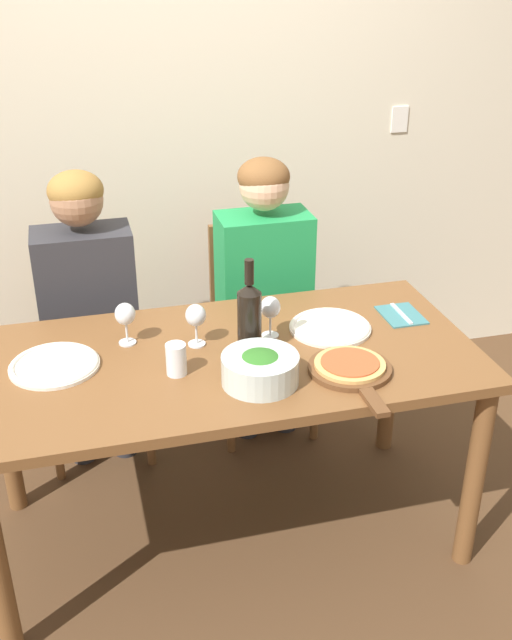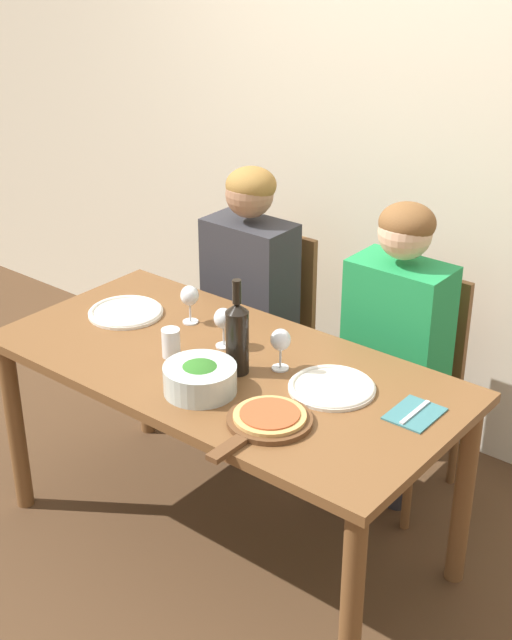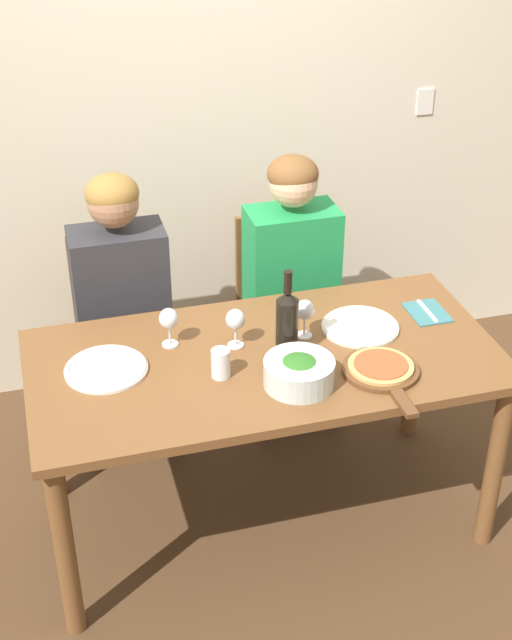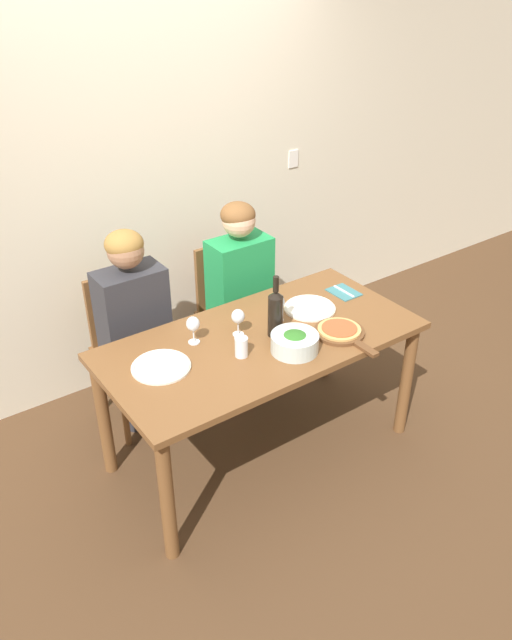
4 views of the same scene
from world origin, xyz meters
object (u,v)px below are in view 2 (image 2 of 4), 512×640
broccoli_bowl (200,378)px  wine_glass_left (190,297)px  wine_glass_centre (223,320)px  person_woman (247,280)px  water_tumbler (171,343)px  wine_bottle (237,336)px  chair_right (405,375)px  chair_left (263,325)px  pizza_on_board (268,420)px  dinner_plate_right (332,387)px  person_man (396,328)px  dinner_plate_left (126,312)px  wine_glass_right (281,342)px  fork_on_napkin (415,414)px

broccoli_bowl → wine_glass_left: bearing=136.2°
wine_glass_left → wine_glass_centre: 0.24m
person_woman → water_tumbler: person_woman is taller
wine_bottle → chair_right: bearing=73.1°
chair_left → broccoli_bowl: chair_left is taller
wine_bottle → pizza_on_board: wine_bottle is taller
chair_left → dinner_plate_right: bearing=-39.1°
person_woman → wine_glass_left: size_ratio=8.23×
chair_right → person_woman: bearing=-171.6°
person_man → broccoli_bowl: person_man is taller
person_man → dinner_plate_right: 0.56m
person_woman → dinner_plate_left: person_woman is taller
wine_glass_right → fork_on_napkin: size_ratio=0.84×
wine_bottle → water_tumbler: bearing=-166.8°
person_man → wine_glass_right: size_ratio=8.23×
dinner_plate_left → wine_glass_right: size_ratio=1.92×
chair_left → wine_glass_right: 0.96m
wine_glass_centre → dinner_plate_left: bearing=-175.9°
person_woman → chair_right: bearing=8.4°
person_man → dinner_plate_left: 1.04m
person_woman → wine_glass_right: (0.60, -0.55, 0.12)m
dinner_plate_right → person_woman: bearing=145.7°
person_man → fork_on_napkin: bearing=-54.0°
chair_left → chair_right: (0.73, 0.00, 0.00)m
person_woman → water_tumbler: (0.24, -0.72, 0.07)m
dinner_plate_left → dinner_plate_right: (0.95, 0.02, 0.00)m
chair_left → broccoli_bowl: size_ratio=3.74×
person_man → wine_glass_right: (-0.13, -0.55, 0.12)m
chair_left → wine_bottle: size_ratio=2.66×
chair_right → person_woman: size_ratio=0.73×
dinner_plate_left → pizza_on_board: bearing=-16.6°
dinner_plate_left → wine_glass_left: (0.25, 0.10, 0.10)m
chair_right → wine_bottle: size_ratio=2.66×
chair_left → person_woman: size_ratio=0.73×
pizza_on_board → wine_glass_centre: 0.54m
person_woman → pizza_on_board: (0.78, -0.85, 0.03)m
wine_glass_right → wine_glass_centre: 0.26m
person_man → water_tumbler: 0.87m
chair_left → person_man: person_man is taller
wine_bottle → dinner_plate_left: 0.65m
chair_right → wine_glass_left: (-0.62, -0.58, 0.37)m
dinner_plate_left → wine_glass_left: 0.28m
dinner_plate_left → chair_right: bearing=38.5°
dinner_plate_right → wine_glass_centre: bearing=178.7°
person_woman → wine_glass_left: bearing=-77.0°
broccoli_bowl → wine_glass_left: 0.52m
dinner_plate_left → fork_on_napkin: size_ratio=1.61×
person_woman → wine_bottle: 0.84m
wine_glass_centre → fork_on_napkin: (0.77, 0.03, -0.10)m
dinner_plate_left → water_tumbler: (0.38, -0.14, 0.04)m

